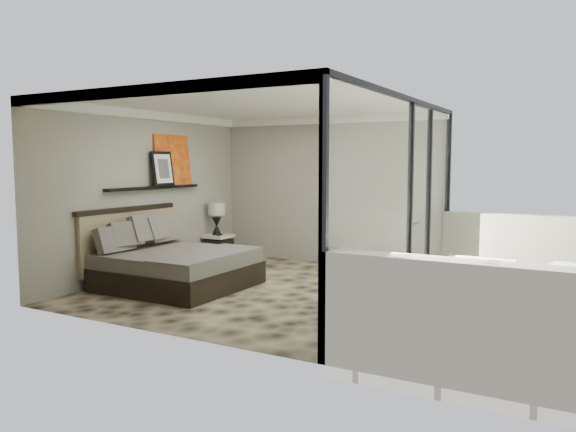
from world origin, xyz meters
The scene contains 14 objects.
floor centered at (0.00, 0.00, 0.00)m, with size 5.00×5.00×0.00m, color black.
ceiling centered at (0.00, 0.00, 2.79)m, with size 4.50×5.00×0.02m, color silver.
back_wall centered at (0.00, 2.49, 1.40)m, with size 4.50×0.02×2.80m, color gray.
left_wall centered at (-2.24, 0.00, 1.40)m, with size 0.02×5.00×2.80m, color gray.
glass_wall centered at (2.25, 0.00, 1.40)m, with size 0.08×5.00×2.80m, color white.
terrace_slab centered at (3.75, 0.00, -0.06)m, with size 3.00×5.00×0.12m, color beige.
picture_ledge centered at (-2.18, 0.10, 1.50)m, with size 0.12×2.20×0.05m, color black.
bed centered at (-1.27, -0.53, 0.34)m, with size 2.09×2.02×1.15m.
nightstand centered at (-1.99, 1.65, 0.24)m, with size 0.49×0.49×0.49m, color black.
table_lamp centered at (-2.01, 1.65, 0.92)m, with size 0.34×0.34×0.62m.
abstract_canvas centered at (-2.19, 0.60, 1.97)m, with size 0.04×0.90×0.90m, color #A61C0E.
framed_print centered at (-2.14, 0.26, 1.82)m, with size 0.03×0.50×0.60m, color black.
ottoman centered at (4.24, 1.12, 0.28)m, with size 0.55×0.55×0.55m, color silver.
lounger centered at (3.18, -0.29, 0.21)m, with size 0.86×1.73×0.67m.
Camera 1 is at (4.50, -7.23, 1.94)m, focal length 35.00 mm.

